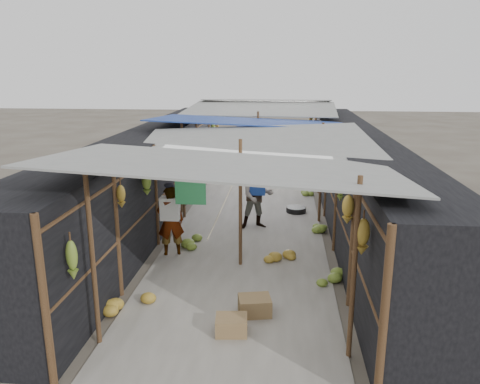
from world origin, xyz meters
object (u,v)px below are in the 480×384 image
(crate_near, at_px, (231,326))
(shopper_blue, at_px, (257,196))
(vendor_seated, at_px, (307,165))
(vendor_elderly, at_px, (171,221))
(black_basin, at_px, (296,210))

(crate_near, height_order, shopper_blue, shopper_blue)
(crate_near, bearing_deg, vendor_seated, 76.26)
(vendor_elderly, bearing_deg, shopper_blue, -149.61)
(vendor_seated, bearing_deg, black_basin, -8.34)
(shopper_blue, bearing_deg, vendor_seated, 60.64)
(vendor_seated, bearing_deg, crate_near, -10.48)
(crate_near, xyz_separation_m, vendor_elderly, (-1.63, 2.99, 0.63))
(crate_near, height_order, vendor_elderly, vendor_elderly)
(crate_near, bearing_deg, shopper_blue, 83.69)
(crate_near, height_order, black_basin, crate_near)
(crate_near, bearing_deg, black_basin, 74.82)
(vendor_seated, bearing_deg, vendor_elderly, -24.88)
(black_basin, bearing_deg, vendor_seated, 83.59)
(crate_near, distance_m, vendor_seated, 10.75)
(crate_near, height_order, vendor_seated, vendor_seated)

